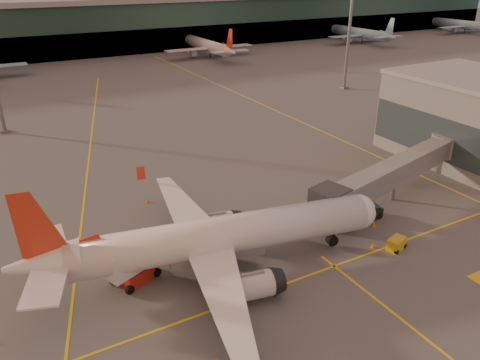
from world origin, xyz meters
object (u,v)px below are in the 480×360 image
gpu_cart (396,244)px  pushback_tug (366,213)px  main_airplane (213,239)px  catering_truck (132,260)px

gpu_cart → pushback_tug: bearing=59.5°
main_airplane → gpu_cart: 19.54m
main_airplane → pushback_tug: main_airplane is taller
main_airplane → pushback_tug: size_ratio=8.89×
main_airplane → catering_truck: 7.74m
gpu_cart → main_airplane: bearing=146.1°
main_airplane → pushback_tug: bearing=11.6°
pushback_tug → catering_truck: bearing=169.8°
main_airplane → pushback_tug: 20.23m
main_airplane → catering_truck: (-7.40, 1.97, -1.14)m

